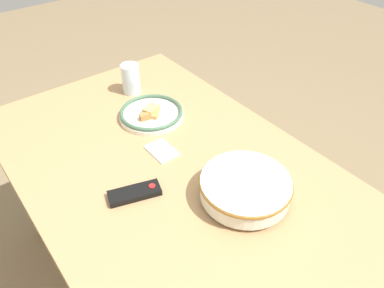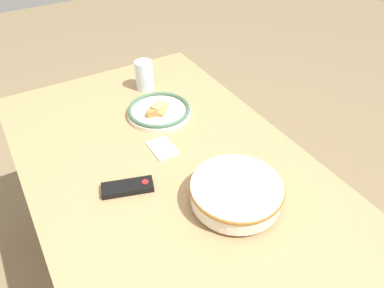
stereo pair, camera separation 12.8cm
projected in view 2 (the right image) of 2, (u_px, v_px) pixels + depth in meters
name	position (u px, v px, depth m)	size (l,w,h in m)	color
ground_plane	(177.00, 283.00, 1.69)	(8.00, 8.00, 0.00)	#7F6B4C
dining_table	(172.00, 184.00, 1.29)	(1.48, 0.89, 0.71)	tan
noodle_bowl	(236.00, 192.00, 1.10)	(0.28, 0.28, 0.07)	silver
food_plate	(159.00, 111.00, 1.47)	(0.25, 0.25, 0.05)	silver
tv_remote	(128.00, 187.00, 1.16)	(0.10, 0.17, 0.02)	black
drinking_glass	(144.00, 75.00, 1.59)	(0.08, 0.08, 0.13)	silver
folded_napkin	(163.00, 148.00, 1.31)	(0.11, 0.08, 0.01)	white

